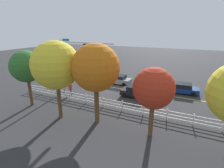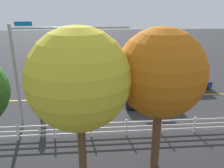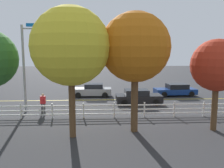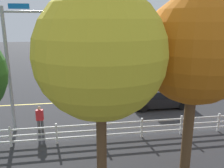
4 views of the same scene
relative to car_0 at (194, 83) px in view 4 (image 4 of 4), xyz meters
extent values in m
plane|color=#2D2D30|center=(9.49, 2.01, -0.67)|extent=(120.00, 120.00, 0.00)
cube|color=gold|center=(5.49, 2.01, -0.67)|extent=(28.00, 0.16, 0.01)
cylinder|color=gray|center=(15.03, 6.62, 2.94)|extent=(0.20, 0.20, 7.22)
cylinder|color=gray|center=(11.16, 6.62, 6.24)|extent=(7.75, 0.12, 0.12)
cube|color=#0C59B2|center=(14.13, 6.64, 6.52)|extent=(1.10, 0.03, 0.28)
cube|color=black|center=(11.26, 6.62, 5.64)|extent=(0.32, 0.28, 1.00)
sphere|color=red|center=(11.26, 6.47, 5.96)|extent=(0.17, 0.17, 0.17)
sphere|color=orange|center=(11.26, 6.47, 5.64)|extent=(0.17, 0.17, 0.17)
sphere|color=#148C19|center=(11.26, 6.47, 5.32)|extent=(0.17, 0.17, 0.17)
cube|color=black|center=(9.46, 6.62, 5.64)|extent=(0.32, 0.28, 1.00)
sphere|color=red|center=(9.46, 6.47, 5.96)|extent=(0.17, 0.17, 0.17)
sphere|color=orange|center=(9.46, 6.47, 5.64)|extent=(0.17, 0.17, 0.17)
sphere|color=#148C19|center=(9.46, 6.47, 5.32)|extent=(0.17, 0.17, 0.17)
cube|color=navy|center=(0.06, 0.00, -0.15)|extent=(4.79, 2.20, 0.62)
cube|color=black|center=(-0.17, -0.01, 0.44)|extent=(2.36, 1.87, 0.55)
cylinder|color=black|center=(1.60, 1.00, -0.35)|extent=(0.65, 0.26, 0.64)
cylinder|color=black|center=(1.71, -0.81, -0.35)|extent=(0.65, 0.26, 0.64)
cylinder|color=black|center=(-1.58, 0.82, -0.35)|extent=(0.65, 0.26, 0.64)
cylinder|color=black|center=(-1.48, -0.99, -0.35)|extent=(0.65, 0.26, 0.64)
cube|color=black|center=(4.99, 4.09, -0.11)|extent=(4.39, 1.96, 0.69)
cube|color=black|center=(5.21, 4.10, 0.49)|extent=(2.23, 1.76, 0.51)
cylinder|color=black|center=(3.50, 3.18, -0.35)|extent=(0.64, 0.22, 0.64)
cylinder|color=black|center=(3.50, 5.00, -0.35)|extent=(0.64, 0.22, 0.64)
cylinder|color=black|center=(6.48, 3.19, -0.35)|extent=(0.64, 0.22, 0.64)
cylinder|color=black|center=(6.47, 5.01, -0.35)|extent=(0.64, 0.22, 0.64)
cube|color=slate|center=(9.65, 0.04, -0.08)|extent=(4.40, 1.93, 0.75)
cube|color=black|center=(9.44, 0.05, 0.55)|extent=(2.07, 1.67, 0.51)
cylinder|color=black|center=(11.16, 0.83, -0.35)|extent=(0.65, 0.24, 0.64)
cylinder|color=black|center=(11.10, -0.84, -0.35)|extent=(0.65, 0.24, 0.64)
cylinder|color=black|center=(8.21, 0.92, -0.35)|extent=(0.65, 0.24, 0.64)
cylinder|color=black|center=(8.15, -0.74, -0.35)|extent=(0.65, 0.24, 0.64)
cylinder|color=#3F3F42|center=(13.51, 7.32, -0.25)|extent=(0.16, 0.16, 0.85)
cylinder|color=#3F3F42|center=(13.31, 7.33, -0.25)|extent=(0.16, 0.16, 0.85)
cube|color=red|center=(13.41, 7.33, 0.49)|extent=(0.41, 0.28, 0.62)
sphere|color=tan|center=(13.41, 7.33, 0.91)|extent=(0.22, 0.22, 0.22)
cube|color=white|center=(2.94, 8.68, -0.10)|extent=(0.10, 0.10, 1.15)
cube|color=white|center=(5.31, 8.68, -0.10)|extent=(0.10, 0.10, 1.15)
cube|color=white|center=(7.67, 8.68, -0.10)|extent=(0.10, 0.10, 1.15)
cube|color=white|center=(10.04, 8.68, -0.10)|extent=(0.10, 0.10, 1.15)
cube|color=white|center=(12.40, 8.68, -0.10)|extent=(0.10, 0.10, 1.15)
cube|color=white|center=(14.76, 8.68, -0.10)|extent=(0.10, 0.10, 1.15)
cube|color=white|center=(6.49, 8.68, 0.28)|extent=(26.00, 0.06, 0.09)
cube|color=white|center=(6.49, 8.68, -0.07)|extent=(26.00, 0.06, 0.09)
cube|color=white|center=(6.49, 8.68, -0.39)|extent=(26.00, 0.06, 0.09)
cylinder|color=brown|center=(10.40, 12.72, 1.15)|extent=(0.38, 0.38, 3.66)
sphere|color=yellow|center=(10.40, 12.72, 4.69)|extent=(4.54, 4.54, 4.54)
cylinder|color=brown|center=(6.59, 11.94, 1.18)|extent=(0.44, 0.44, 3.71)
sphere|color=#C66614|center=(6.59, 11.94, 4.65)|extent=(4.31, 4.31, 4.31)
camera|label=1|loc=(-1.18, 24.89, 7.96)|focal=28.01mm
camera|label=2|loc=(9.78, 22.24, 7.74)|focal=37.18mm
camera|label=3|loc=(8.77, 26.27, 4.36)|focal=37.46mm
camera|label=4|loc=(11.25, 20.68, 5.78)|focal=38.23mm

